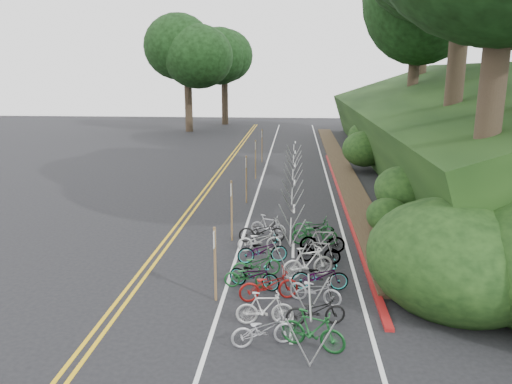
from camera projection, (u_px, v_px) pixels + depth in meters
ground at (193, 292)px, 15.58m from camera, size 120.00×120.00×0.00m
road_markings at (245, 207)px, 25.31m from camera, size 7.47×80.00×0.01m
red_curb at (343, 199)px, 26.75m from camera, size 0.25×28.00×0.10m
embankment at (447, 137)px, 32.41m from camera, size 14.30×48.14×9.11m
bike_rack_front at (309, 308)px, 12.66m from camera, size 1.18×2.68×1.24m
bike_racks_rest at (293, 179)px, 27.74m from camera, size 1.14×23.00×1.17m
signpost_near at (215, 259)px, 14.74m from camera, size 0.08×0.40×2.32m
signposts_rest at (251, 165)px, 28.75m from camera, size 0.08×18.40×2.50m
bike_front at (247, 276)px, 15.86m from camera, size 0.53×1.51×0.79m
bike_valet at (288, 262)px, 16.81m from camera, size 3.16×10.35×1.09m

